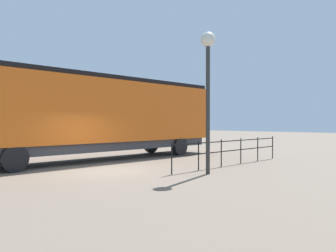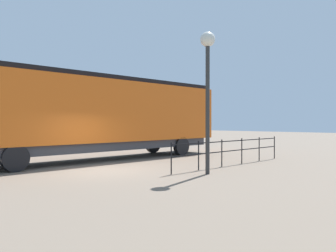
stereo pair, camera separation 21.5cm
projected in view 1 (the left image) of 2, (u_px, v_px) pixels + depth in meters
ground_plane at (106, 171)px, 13.78m from camera, size 120.00×120.00×0.00m
locomotive at (107, 114)px, 18.01m from camera, size 2.86×15.23×4.39m
lamp_post at (208, 68)px, 12.87m from camera, size 0.57×0.57×5.46m
platform_fence at (231, 148)px, 15.65m from camera, size 0.05×8.11×1.22m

